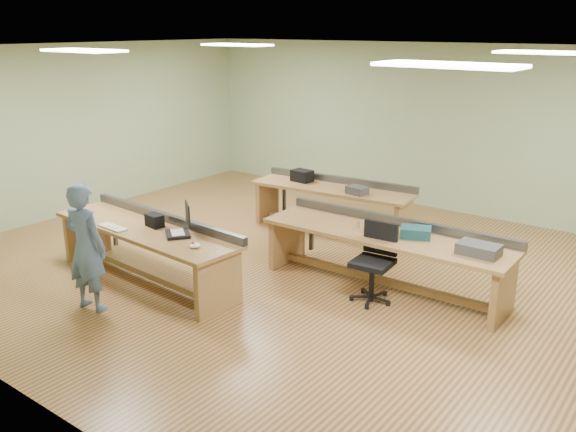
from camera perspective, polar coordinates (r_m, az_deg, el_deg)
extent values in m
plane|color=#A47A3E|center=(8.55, 1.60, -5.18)|extent=(10.00, 10.00, 0.00)
plane|color=silver|center=(7.90, 1.79, 15.35)|extent=(10.00, 10.00, 0.00)
cube|color=#97B085|center=(11.54, 13.38, 8.06)|extent=(10.00, 0.04, 3.00)
cube|color=#97B085|center=(5.47, -23.38, -3.13)|extent=(10.00, 0.04, 3.00)
cube|color=#97B085|center=(11.66, -18.96, 7.69)|extent=(0.04, 8.00, 3.00)
cube|color=white|center=(8.62, -18.59, 14.46)|extent=(1.20, 0.50, 0.03)
cube|color=white|center=(10.63, -4.80, 15.67)|extent=(1.20, 0.50, 0.03)
cube|color=white|center=(5.37, 14.81, 13.50)|extent=(1.20, 0.50, 0.03)
cube|color=white|center=(8.21, 23.17, 13.88)|extent=(1.20, 0.50, 0.03)
cube|color=#B0884A|center=(8.21, -13.31, -1.22)|extent=(3.08, 1.01, 0.05)
cube|color=#B0884A|center=(9.46, -18.24, -1.55)|extent=(0.13, 0.71, 0.70)
cube|color=#B0884A|center=(7.31, -6.49, -6.36)|extent=(0.13, 0.71, 0.70)
cube|color=#B0884A|center=(8.43, -13.02, -5.25)|extent=(2.73, 0.28, 0.08)
cube|color=#4B4D52|center=(8.39, -11.36, -0.11)|extent=(3.03, 0.28, 0.11)
cube|color=#B0884A|center=(7.87, 9.07, -1.78)|extent=(3.30, 0.94, 0.05)
cube|color=#B0884A|center=(8.75, -0.06, -2.17)|extent=(0.09, 0.78, 0.70)
cube|color=#B0884A|center=(7.50, 19.54, -6.69)|extent=(0.09, 0.78, 0.70)
cube|color=#B0884A|center=(8.10, 8.86, -5.96)|extent=(2.99, 0.16, 0.08)
cube|color=#4B4D52|center=(8.19, 10.37, -0.50)|extent=(3.29, 0.14, 0.11)
cube|color=#B0884A|center=(10.01, 4.10, 2.56)|extent=(2.78, 0.99, 0.05)
cube|color=#B0884A|center=(10.72, -1.94, 1.53)|extent=(0.14, 0.63, 0.70)
cube|color=#B0884A|center=(9.63, 10.73, -0.64)|extent=(0.14, 0.63, 0.70)
cube|color=#B0884A|center=(10.19, 4.02, -0.84)|extent=(2.42, 0.34, 0.08)
cube|color=#4B4D52|center=(10.27, 4.94, 3.38)|extent=(2.72, 0.34, 0.11)
imported|color=slate|center=(7.58, -18.39, -2.79)|extent=(0.62, 0.45, 1.57)
cube|color=black|center=(7.81, -10.29, -1.67)|extent=(0.45, 0.44, 0.04)
cube|color=black|center=(7.74, -9.37, 0.22)|extent=(0.29, 0.22, 0.28)
cube|color=beige|center=(8.27, -16.08, -1.04)|extent=(0.47, 0.18, 0.03)
ellipsoid|color=white|center=(7.35, -8.69, -2.73)|extent=(0.13, 0.15, 0.06)
cube|color=black|center=(8.19, -12.38, -0.41)|extent=(0.27, 0.19, 0.17)
cylinder|color=black|center=(7.64, 7.83, -6.22)|extent=(0.07, 0.07, 0.48)
cube|color=black|center=(7.54, 7.91, -4.39)|extent=(0.50, 0.50, 0.07)
cube|color=black|center=(7.64, 8.67, -2.02)|extent=(0.44, 0.09, 0.42)
cylinder|color=black|center=(7.73, 7.76, -7.64)|extent=(0.57, 0.57, 0.07)
cube|color=#143C43|center=(7.77, 11.87, -1.50)|extent=(0.45, 0.40, 0.13)
cube|color=#353638|center=(7.38, 17.43, -2.98)|extent=(0.47, 0.30, 0.13)
imported|color=#353638|center=(7.76, 9.01, -1.49)|extent=(0.13, 0.13, 0.10)
cylinder|color=silver|center=(7.98, 6.56, -0.81)|extent=(0.08, 0.08, 0.11)
cube|color=black|center=(10.34, 1.32, 3.79)|extent=(0.36, 0.27, 0.19)
cube|color=#353638|center=(9.62, 6.49, 2.41)|extent=(0.34, 0.27, 0.12)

